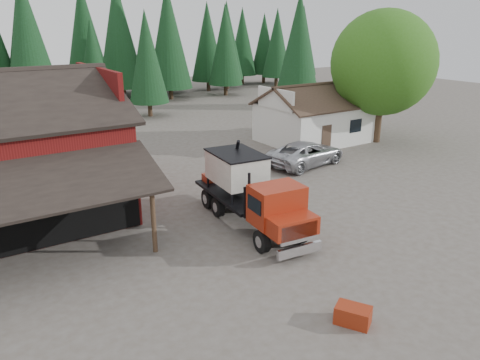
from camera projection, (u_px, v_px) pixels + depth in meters
ground at (290, 238)px, 21.03m from camera, size 120.00×120.00×0.00m
farmhouse at (315, 121)px, 37.52m from camera, size 8.60×6.42×4.65m
deciduous_tree at (383, 67)px, 35.84m from camera, size 8.00×8.00×10.20m
conifer_backdrop at (61, 105)px, 54.27m from camera, size 76.00×16.00×16.00m
near_pine_b at (147, 57)px, 45.99m from camera, size 3.96×3.96×10.40m
near_pine_c at (299, 44)px, 50.80m from camera, size 4.84×4.84×12.40m
near_pine_d at (28, 42)px, 43.47m from camera, size 5.28×5.28×13.40m
feed_truck at (251, 190)px, 21.87m from camera, size 2.98×8.41×3.72m
silver_car at (306, 153)px, 31.40m from camera, size 6.17×3.54×1.62m
equip_box at (353, 315)px, 14.99m from camera, size 1.16×1.30×0.60m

